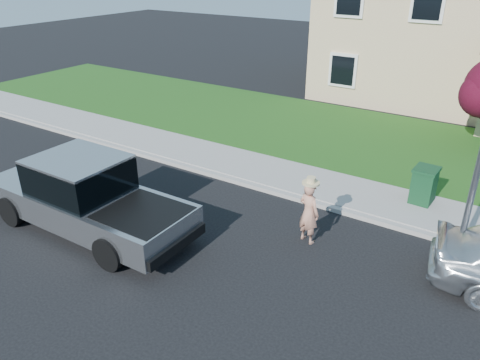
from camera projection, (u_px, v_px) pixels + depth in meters
name	position (u px, v px, depth m)	size (l,w,h in m)	color
ground	(227.00, 243.00, 11.22)	(80.00, 80.00, 0.00)	black
curb	(316.00, 204.00, 12.90)	(40.00, 0.20, 0.12)	gray
sidewalk	(332.00, 188.00, 13.72)	(40.00, 2.00, 0.15)	gray
lawn	(380.00, 143.00, 17.13)	(40.00, 7.00, 0.10)	#154012
house	(450.00, 30.00, 21.59)	(14.00, 11.30, 6.85)	tan
pickup_truck	(86.00, 197.00, 11.46)	(5.81, 2.24, 1.90)	black
woman	(309.00, 212.00, 10.98)	(0.65, 0.52, 1.70)	tan
trash_bin	(424.00, 185.00, 12.60)	(0.64, 0.73, 1.00)	#0F381C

